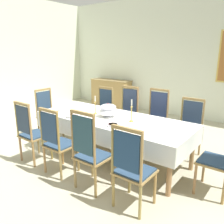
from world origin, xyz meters
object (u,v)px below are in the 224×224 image
Objects in this scene: chair_north_d at (189,127)px; candlestick_west at (95,107)px; bowl_near_right at (72,116)px; spoon_primary at (120,127)px; chair_south_d at (132,167)px; chair_south_b at (57,141)px; candlestick_east at (131,113)px; chair_north_b at (127,113)px; sideboard at (111,93)px; chair_head_west at (48,113)px; chair_north_a at (102,110)px; bowl_near_left at (113,125)px; chair_north_c at (155,118)px; spoon_secondary at (68,115)px; chair_south_a at (31,131)px; dining_table at (112,122)px; chair_head_east at (222,155)px; chair_south_c at (90,151)px; soup_tureen at (108,110)px.

candlestick_west is (-1.40, -0.94, 0.35)m from chair_north_d.
spoon_primary is at bearing 4.29° from bowl_near_right.
chair_north_d is (0.00, 1.88, -0.01)m from chair_south_d.
chair_south_b is at bearing -67.60° from bowl_near_right.
candlestick_east is (-0.63, 0.94, 0.35)m from chair_south_d.
chair_north_b is 0.79× the size of sideboard.
chair_head_west is at bearing 102.05° from sideboard.
candlestick_west is (0.62, -0.94, 0.34)m from chair_north_a.
candlestick_east is at bearing 23.52° from bowl_near_right.
chair_south_d is at bearing -33.87° from candlestick_west.
bowl_near_right is (1.22, -0.41, 0.23)m from chair_head_west.
chair_south_d is 1.03× the size of chair_north_d.
chair_south_d is 1.19m from candlestick_east.
chair_south_b is 0.94× the size of chair_north_b.
chair_north_d is 1.51m from bowl_near_left.
spoon_primary is at bearing 135.50° from chair_south_d.
chair_north_c is 1.69m from spoon_secondary.
chair_south_a is 0.73m from bowl_near_right.
candlestick_west is at bearing -180.00° from dining_table.
chair_north_b reaches higher than candlestick_east.
spoon_secondary is at bearing 122.08° from chair_south_b.
chair_head_west is at bearing 129.30° from chair_south_a.
chair_north_d is 1.44m from spoon_primary.
candlestick_east reaches higher than chair_south_a.
chair_south_d is 6.39× the size of bowl_near_left.
chair_head_east is 6.82× the size of bowl_near_left.
chair_south_b reaches higher than sideboard.
chair_south_c is at bearing 90.00° from chair_north_c.
dining_table is 0.79m from spoon_secondary.
chair_north_a is 1.72m from candlestick_east.
spoon_primary is at bearing 129.47° from sideboard.
dining_table is 0.48m from bowl_near_left.
bowl_near_left is (-0.73, 0.58, 0.23)m from chair_south_d.
candlestick_east is 1.88× the size of bowl_near_right.
chair_south_b reaches higher than chair_north_a.
chair_south_d is at bearing -0.02° from chair_south_b.
chair_north_a is at bearing 98.39° from spoon_secondary.
chair_head_east is (1.79, 0.00, -0.11)m from dining_table.
chair_south_b reaches higher than soup_tureen.
chair_north_b is at bearing 70.45° from chair_south_a.
chair_north_d is at bearing 54.28° from chair_south_b.
bowl_near_right is (-0.85, -0.05, -0.00)m from bowl_near_left.
chair_north_a is 1.38m from spoon_secondary.
chair_north_b reaches higher than spoon_primary.
chair_south_a is 1.22m from chair_head_west.
chair_north_a is at bearing 137.06° from chair_south_d.
chair_head_east is at bearing 90.00° from chair_head_west.
candlestick_east is at bearing 92.72° from chair_north_c.
bowl_near_left is at bearing -104.90° from candlestick_east.
chair_north_a is (-1.01, 0.94, -0.14)m from dining_table.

